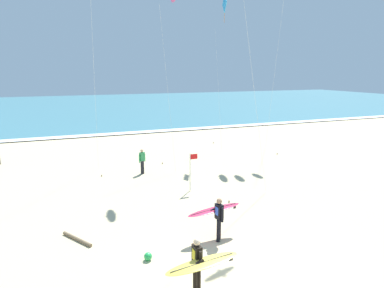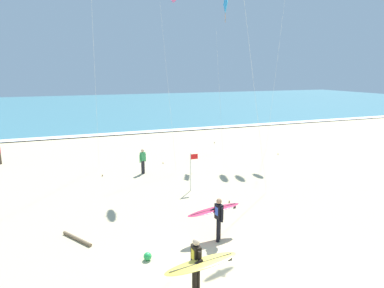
{
  "view_description": "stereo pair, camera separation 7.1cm",
  "coord_description": "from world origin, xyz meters",
  "px_view_note": "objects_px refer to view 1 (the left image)",
  "views": [
    {
      "loc": [
        -4.72,
        -8.08,
        6.36
      ],
      "look_at": [
        0.18,
        4.53,
        3.42
      ],
      "focal_mm": 31.47,
      "sensor_mm": 36.0,
      "label": 1
    },
    {
      "loc": [
        -4.66,
        -8.1,
        6.36
      ],
      "look_at": [
        0.18,
        4.53,
        3.42
      ],
      "focal_mm": 31.47,
      "sensor_mm": 36.0,
      "label": 2
    }
  ],
  "objects_px": {
    "surfer_lead": "(200,263)",
    "surfer_trailing": "(217,213)",
    "lifeguard_flag": "(191,168)",
    "beach_ball": "(148,256)",
    "kite_diamond_cobalt_high": "(224,9)",
    "driftwood_log": "(77,239)",
    "bystander_green_top": "(142,161)"
  },
  "relations": [
    {
      "from": "surfer_lead",
      "to": "surfer_trailing",
      "type": "relative_size",
      "value": 0.95
    },
    {
      "from": "lifeguard_flag",
      "to": "beach_ball",
      "type": "bearing_deg",
      "value": -123.26
    },
    {
      "from": "surfer_lead",
      "to": "kite_diamond_cobalt_high",
      "type": "relative_size",
      "value": 0.19
    },
    {
      "from": "kite_diamond_cobalt_high",
      "to": "driftwood_log",
      "type": "relative_size",
      "value": 7.06
    },
    {
      "from": "bystander_green_top",
      "to": "lifeguard_flag",
      "type": "relative_size",
      "value": 0.76
    },
    {
      "from": "surfer_lead",
      "to": "lifeguard_flag",
      "type": "bearing_deg",
      "value": 70.49
    },
    {
      "from": "kite_diamond_cobalt_high",
      "to": "beach_ball",
      "type": "distance_m",
      "value": 19.68
    },
    {
      "from": "bystander_green_top",
      "to": "driftwood_log",
      "type": "relative_size",
      "value": 0.94
    },
    {
      "from": "lifeguard_flag",
      "to": "beach_ball",
      "type": "relative_size",
      "value": 7.5
    },
    {
      "from": "bystander_green_top",
      "to": "driftwood_log",
      "type": "xyz_separation_m",
      "value": [
        -4.31,
        -7.58,
        -0.75
      ]
    },
    {
      "from": "surfer_lead",
      "to": "beach_ball",
      "type": "height_order",
      "value": "surfer_lead"
    },
    {
      "from": "surfer_lead",
      "to": "kite_diamond_cobalt_high",
      "type": "bearing_deg",
      "value": 61.8
    },
    {
      "from": "kite_diamond_cobalt_high",
      "to": "bystander_green_top",
      "type": "xyz_separation_m",
      "value": [
        -7.34,
        -3.61,
        -10.07
      ]
    },
    {
      "from": "surfer_lead",
      "to": "bystander_green_top",
      "type": "distance_m",
      "value": 12.31
    },
    {
      "from": "surfer_lead",
      "to": "lifeguard_flag",
      "type": "distance_m",
      "value": 8.72
    },
    {
      "from": "surfer_lead",
      "to": "kite_diamond_cobalt_high",
      "type": "height_order",
      "value": "kite_diamond_cobalt_high"
    },
    {
      "from": "beach_ball",
      "to": "driftwood_log",
      "type": "xyz_separation_m",
      "value": [
        -2.21,
        2.33,
        -0.07
      ]
    },
    {
      "from": "bystander_green_top",
      "to": "beach_ball",
      "type": "xyz_separation_m",
      "value": [
        -2.11,
        -9.91,
        -0.67
      ]
    },
    {
      "from": "driftwood_log",
      "to": "beach_ball",
      "type": "bearing_deg",
      "value": -46.53
    },
    {
      "from": "kite_diamond_cobalt_high",
      "to": "bystander_green_top",
      "type": "relative_size",
      "value": 7.5
    },
    {
      "from": "beach_ball",
      "to": "surfer_trailing",
      "type": "bearing_deg",
      "value": 10.72
    },
    {
      "from": "beach_ball",
      "to": "driftwood_log",
      "type": "bearing_deg",
      "value": 133.47
    },
    {
      "from": "beach_ball",
      "to": "surfer_lead",
      "type": "bearing_deg",
      "value": -68.15
    },
    {
      "from": "surfer_trailing",
      "to": "lifeguard_flag",
      "type": "height_order",
      "value": "lifeguard_flag"
    },
    {
      "from": "kite_diamond_cobalt_high",
      "to": "lifeguard_flag",
      "type": "distance_m",
      "value": 13.49
    },
    {
      "from": "surfer_trailing",
      "to": "driftwood_log",
      "type": "bearing_deg",
      "value": 160.5
    },
    {
      "from": "kite_diamond_cobalt_high",
      "to": "bystander_green_top",
      "type": "bearing_deg",
      "value": -153.82
    },
    {
      "from": "lifeguard_flag",
      "to": "surfer_trailing",
      "type": "bearing_deg",
      "value": -100.68
    },
    {
      "from": "surfer_trailing",
      "to": "beach_ball",
      "type": "relative_size",
      "value": 8.28
    },
    {
      "from": "kite_diamond_cobalt_high",
      "to": "driftwood_log",
      "type": "xyz_separation_m",
      "value": [
        -11.65,
        -11.19,
        -10.81
      ]
    },
    {
      "from": "lifeguard_flag",
      "to": "driftwood_log",
      "type": "height_order",
      "value": "lifeguard_flag"
    },
    {
      "from": "surfer_lead",
      "to": "beach_ball",
      "type": "xyz_separation_m",
      "value": [
        -0.94,
        2.34,
        -0.91
      ]
    }
  ]
}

